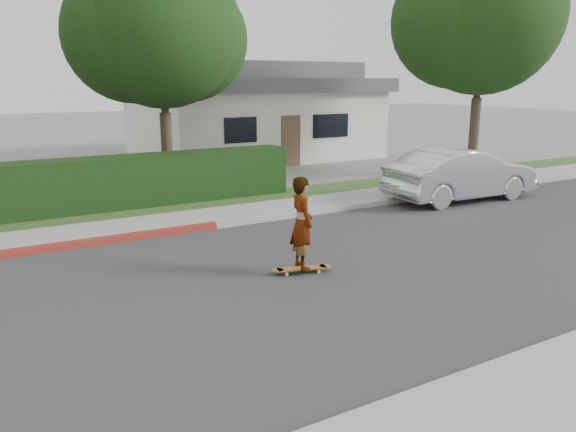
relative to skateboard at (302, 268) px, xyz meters
name	(u,v)px	position (x,y,z in m)	size (l,w,h in m)	color
ground	(256,288)	(-1.08, -0.25, -0.10)	(120.00, 120.00, 0.00)	slate
road	(256,288)	(-1.08, -0.25, -0.10)	(60.00, 8.00, 0.01)	#2D2D30
curb_near	(424,397)	(-1.08, -4.35, -0.03)	(60.00, 0.20, 0.15)	#9E9E99
curb_far	(176,231)	(-1.08, 3.85, -0.03)	(60.00, 0.20, 0.15)	#9E9E99
sidewalk_far	(163,223)	(-1.08, 4.75, -0.04)	(60.00, 1.60, 0.12)	gray
planting_strip	(145,211)	(-1.08, 6.35, -0.05)	(60.00, 1.60, 0.10)	#2D4C1E
hedge	(18,193)	(-4.08, 6.95, 0.65)	(15.00, 1.00, 1.50)	black
tree_center	(159,33)	(0.40, 8.94, 4.80)	(5.66, 4.84, 7.44)	#33261C
tree_right	(478,20)	(11.40, 6.44, 5.52)	(6.32, 5.60, 8.56)	#33261C
house	(251,111)	(6.92, 15.75, 2.00)	(10.60, 8.60, 4.30)	beige
skateboard	(302,268)	(0.00, 0.00, 0.00)	(1.16, 0.53, 0.11)	yellow
skateboarder	(302,223)	(0.00, 0.00, 0.87)	(0.62, 0.41, 1.71)	white
car_silver	(461,174)	(7.56, 3.22, 0.68)	(1.66, 4.76, 1.57)	silver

